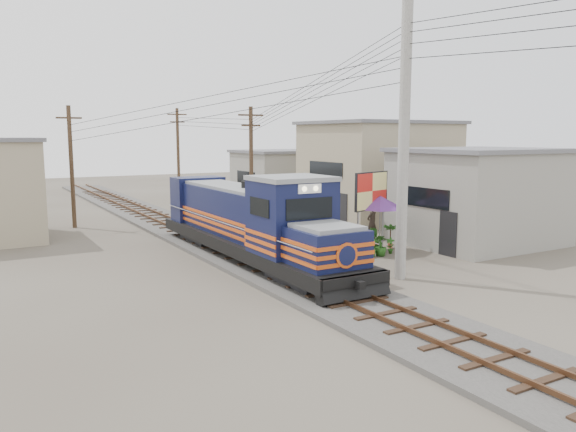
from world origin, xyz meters
TOP-DOWN VIEW (x-y plane):
  - ground at (0.00, 0.00)m, footprint 120.00×120.00m
  - ballast at (0.00, 10.00)m, footprint 3.60×70.00m
  - track at (0.00, 10.00)m, footprint 1.15×70.00m
  - locomotive at (0.00, 4.92)m, footprint 2.73×14.86m
  - utility_pole_main at (3.50, -0.50)m, footprint 0.40×0.40m
  - wooden_pole_mid at (4.50, 14.00)m, footprint 1.60×0.24m
  - wooden_pole_far at (4.80, 28.00)m, footprint 1.60×0.24m
  - wooden_pole_left at (-5.00, 18.00)m, footprint 1.60×0.24m
  - power_lines at (-0.14, 8.49)m, footprint 9.65×19.00m
  - shophouse_front at (11.50, 3.00)m, footprint 7.35×6.30m
  - shophouse_mid at (12.50, 12.00)m, footprint 8.40×7.35m
  - shophouse_back at (11.00, 22.00)m, footprint 6.30×6.30m
  - billboard at (5.59, 3.93)m, footprint 2.32×0.81m
  - market_umbrella at (6.13, 3.93)m, footprint 2.53×2.53m
  - vendor at (7.60, 6.36)m, footprint 0.74×0.57m
  - plant_nursery at (4.59, 4.21)m, footprint 3.49×3.14m

SIDE VIEW (x-z plane):
  - ground at x=0.00m, z-range 0.00..0.00m
  - ballast at x=0.00m, z-range 0.00..0.16m
  - track at x=0.00m, z-range 0.20..0.32m
  - plant_nursery at x=4.59m, z-range -0.09..1.04m
  - vendor at x=7.60m, z-range 0.00..1.79m
  - locomotive at x=0.00m, z-range -0.21..3.47m
  - shophouse_back at x=11.00m, z-range 0.01..4.21m
  - market_umbrella at x=6.13m, z-range 0.97..3.53m
  - shophouse_front at x=11.50m, z-range 0.01..4.71m
  - billboard at x=5.59m, z-range 0.88..4.57m
  - shophouse_mid at x=12.50m, z-range 0.01..6.21m
  - wooden_pole_mid at x=4.50m, z-range 0.18..7.18m
  - wooden_pole_left at x=-5.00m, z-range 0.18..7.18m
  - wooden_pole_far at x=4.80m, z-range 0.18..7.68m
  - utility_pole_main at x=3.50m, z-range 0.00..10.00m
  - power_lines at x=-0.14m, z-range 5.91..9.21m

